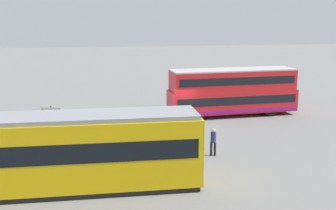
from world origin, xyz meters
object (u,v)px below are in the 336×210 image
pedestrian_near_railing (125,133)px  double_decker_bus (232,92)px  info_sign (52,118)px  pedestrian_crossing (213,140)px  tram_yellow (60,152)px

pedestrian_near_railing → double_decker_bus: bearing=-141.5°
pedestrian_near_railing → info_sign: (4.42, -1.26, 0.86)m
double_decker_bus → info_sign: (13.60, 6.04, -0.11)m
pedestrian_crossing → info_sign: info_sign is taller
double_decker_bus → pedestrian_near_railing: size_ratio=6.32×
pedestrian_crossing → info_sign: (9.37, -3.41, 0.88)m
pedestrian_crossing → info_sign: bearing=-20.0°
double_decker_bus → info_sign: 14.88m
double_decker_bus → pedestrian_crossing: (4.23, 9.45, -1.00)m
double_decker_bus → tram_yellow: double_decker_bus is taller
double_decker_bus → tram_yellow: 18.02m
pedestrian_near_railing → pedestrian_crossing: pedestrian_near_railing is taller
pedestrian_near_railing → pedestrian_crossing: bearing=156.6°
tram_yellow → pedestrian_crossing: (-8.27, -3.54, -0.93)m
tram_yellow → pedestrian_near_railing: bearing=-120.2°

